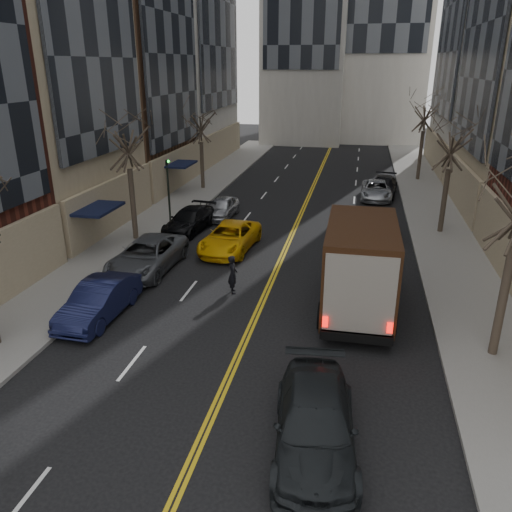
% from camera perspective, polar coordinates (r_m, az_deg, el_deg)
% --- Properties ---
extents(sidewalk_left, '(4.00, 66.00, 0.15)m').
position_cam_1_polar(sidewalk_left, '(36.28, -9.23, 5.50)').
color(sidewalk_left, slate).
rests_on(sidewalk_left, ground).
extents(sidewalk_right, '(4.00, 66.00, 0.15)m').
position_cam_1_polar(sidewalk_right, '(34.37, 20.17, 3.59)').
color(sidewalk_right, slate).
rests_on(sidewalk_right, ground).
extents(tree_lf_mid, '(3.20, 3.20, 8.91)m').
position_cam_1_polar(tree_lf_mid, '(28.65, -14.67, 14.30)').
color(tree_lf_mid, '#382D23').
rests_on(tree_lf_mid, sidewalk_left).
extents(tree_lf_far, '(3.20, 3.20, 8.12)m').
position_cam_1_polar(tree_lf_far, '(40.73, -6.40, 15.86)').
color(tree_lf_far, '#382D23').
rests_on(tree_lf_far, sidewalk_left).
extents(tree_rt_mid, '(3.20, 3.20, 8.32)m').
position_cam_1_polar(tree_rt_mid, '(31.19, 21.69, 13.23)').
color(tree_rt_mid, '#382D23').
rests_on(tree_rt_mid, sidewalk_right).
extents(tree_rt_far, '(3.20, 3.20, 9.11)m').
position_cam_1_polar(tree_rt_far, '(45.95, 18.92, 16.40)').
color(tree_rt_far, '#382D23').
rests_on(tree_rt_far, sidewalk_right).
extents(traffic_signal, '(0.29, 0.26, 4.70)m').
position_cam_1_polar(traffic_signal, '(30.52, -9.99, 7.82)').
color(traffic_signal, black).
rests_on(traffic_signal, sidewalk_left).
extents(ups_truck, '(3.00, 7.18, 3.91)m').
position_cam_1_polar(ups_truck, '(20.80, 11.75, -1.09)').
color(ups_truck, black).
rests_on(ups_truck, ground).
extents(observer_sedan, '(2.71, 5.51, 1.54)m').
position_cam_1_polar(observer_sedan, '(14.04, 6.76, -18.46)').
color(observer_sedan, black).
rests_on(observer_sedan, ground).
extents(taxi, '(2.80, 5.39, 1.45)m').
position_cam_1_polar(taxi, '(27.55, -2.99, 2.13)').
color(taxi, '#EDAF09').
rests_on(taxi, ground).
extents(pedestrian, '(0.64, 0.76, 1.77)m').
position_cam_1_polar(pedestrian, '(22.31, -2.67, -2.12)').
color(pedestrian, black).
rests_on(pedestrian, ground).
extents(parked_lf_b, '(1.74, 4.64, 1.52)m').
position_cam_1_polar(parked_lf_b, '(21.14, -17.50, -4.89)').
color(parked_lf_b, '#111435').
rests_on(parked_lf_b, ground).
extents(parked_lf_c, '(2.75, 5.69, 1.56)m').
position_cam_1_polar(parked_lf_c, '(25.33, -12.36, 0.05)').
color(parked_lf_c, '#4F5257').
rests_on(parked_lf_c, ground).
extents(parked_lf_d, '(2.52, 4.97, 1.38)m').
position_cam_1_polar(parked_lf_d, '(31.00, -7.63, 4.09)').
color(parked_lf_d, black).
rests_on(parked_lf_d, ground).
extents(parked_lf_e, '(1.75, 4.07, 1.37)m').
position_cam_1_polar(parked_lf_e, '(33.56, -3.91, 5.54)').
color(parked_lf_e, '#A1A3A8').
rests_on(parked_lf_e, ground).
extents(parked_rt_a, '(1.77, 4.07, 1.30)m').
position_cam_1_polar(parked_rt_a, '(30.68, 14.44, 3.33)').
color(parked_rt_a, '#494B50').
rests_on(parked_rt_a, ground).
extents(parked_rt_b, '(2.34, 4.94, 1.36)m').
position_cam_1_polar(parked_rt_b, '(39.41, 13.60, 7.34)').
color(parked_rt_b, '#B5B8BD').
rests_on(parked_rt_b, ground).
extents(parked_rt_c, '(2.52, 5.07, 1.42)m').
position_cam_1_polar(parked_rt_c, '(40.69, 14.34, 7.74)').
color(parked_rt_c, black).
rests_on(parked_rt_c, ground).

